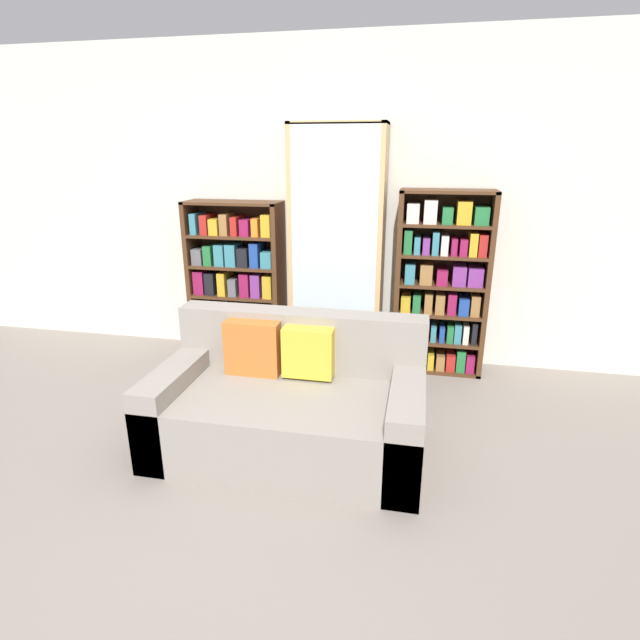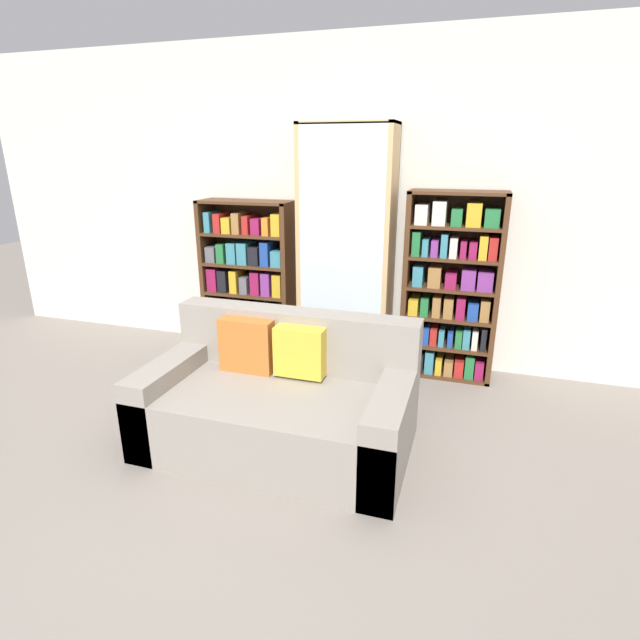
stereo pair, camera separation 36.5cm
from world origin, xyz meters
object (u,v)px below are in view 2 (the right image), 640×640
at_px(bookshelf_left, 249,281).
at_px(bookshelf_right, 451,290).
at_px(wine_bottle, 382,375).
at_px(couch, 280,403).
at_px(display_cabinet, 346,251).

height_order(bookshelf_left, bookshelf_right, bookshelf_right).
bearing_deg(bookshelf_right, wine_bottle, -129.79).
bearing_deg(wine_bottle, couch, -118.95).
xyz_separation_m(couch, bookshelf_left, (-0.87, 1.42, 0.39)).
distance_m(couch, display_cabinet, 1.58).
bearing_deg(wine_bottle, bookshelf_right, 50.21).
relative_size(bookshelf_left, display_cabinet, 0.69).
xyz_separation_m(couch, wine_bottle, (0.49, 0.89, -0.13)).
xyz_separation_m(bookshelf_left, bookshelf_right, (1.80, 0.00, 0.06)).
relative_size(couch, bookshelf_right, 1.09).
bearing_deg(bookshelf_left, bookshelf_right, 0.00).
bearing_deg(bookshelf_left, display_cabinet, -0.94).
bearing_deg(bookshelf_right, bookshelf_left, -180.00).
bearing_deg(wine_bottle, bookshelf_left, 158.66).
relative_size(bookshelf_left, bookshelf_right, 0.92).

